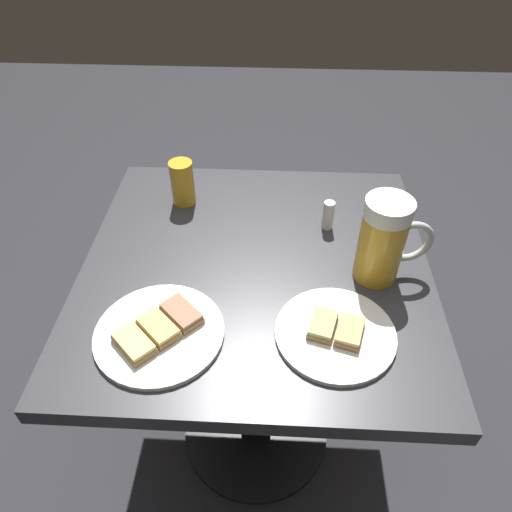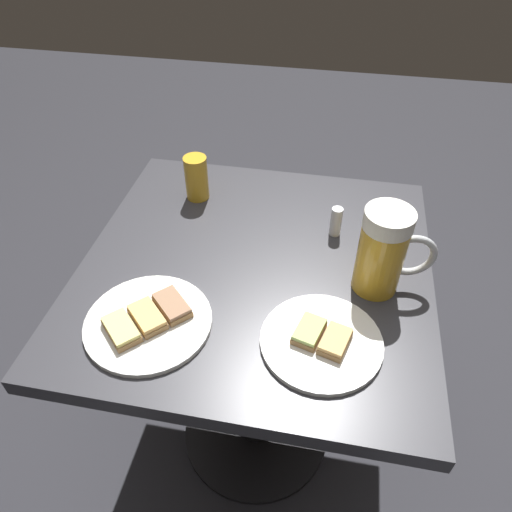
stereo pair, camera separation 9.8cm
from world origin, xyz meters
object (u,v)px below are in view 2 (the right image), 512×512
Objects in this scene: plate_near at (148,321)px; beer_mug at (384,252)px; plate_far at (321,340)px; beer_glass_small at (196,178)px; salt_shaker at (336,221)px.

beer_mug is at bearing 113.41° from plate_near.
plate_far is 1.19× the size of beer_mug.
beer_glass_small is 1.58× the size of salt_shaker.
plate_near is at bearing 2.96° from beer_glass_small.
plate_near is at bearing -44.42° from salt_shaker.
beer_mug is 0.18m from salt_shaker.
plate_near is 1.28× the size of beer_mug.
beer_mug reaches higher than beer_glass_small.
beer_mug is (-0.18, 0.41, 0.08)m from plate_near.
salt_shaker is at bearing 179.38° from plate_far.
salt_shaker is (0.08, 0.34, -0.02)m from beer_glass_small.
plate_near is at bearing -87.20° from plate_far.
salt_shaker is at bearing -148.02° from beer_mug.
plate_far is at bearing 92.80° from plate_near.
plate_near is 0.41m from beer_glass_small.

